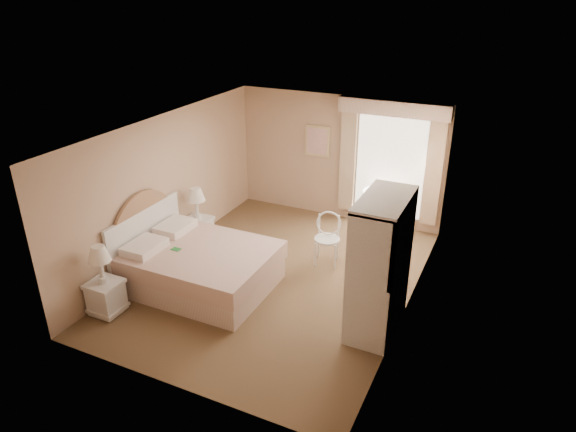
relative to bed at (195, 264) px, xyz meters
The scene contains 9 objects.
room 1.59m from the bed, 32.99° to the left, with size 4.21×5.51×2.51m.
window 4.13m from the bed, 57.34° to the left, with size 2.05×0.22×2.51m.
framed_art 3.69m from the bed, 79.06° to the left, with size 0.52×0.04×0.62m.
bed is the anchor object (origin of this frame).
nightstand_near 1.40m from the bed, 121.13° to the right, with size 0.45×0.45×1.09m.
nightstand_far 1.38m from the bed, 121.84° to the left, with size 0.46×0.46×1.10m.
round_table 3.80m from the bed, 55.39° to the left, with size 0.78×0.78×0.82m.
cafe_chair 2.29m from the bed, 44.33° to the left, with size 0.52×0.52×0.91m.
armoire 2.97m from the bed, ahead, with size 0.59×1.18×1.97m.
Camera 1 is at (3.22, -6.49, 4.45)m, focal length 32.00 mm.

